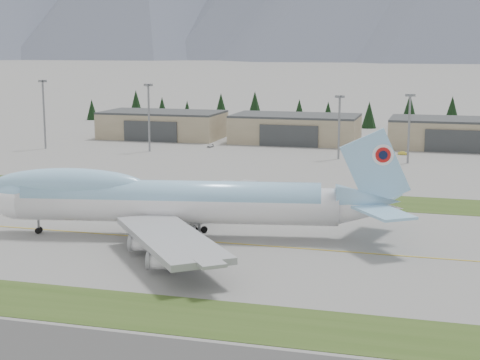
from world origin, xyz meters
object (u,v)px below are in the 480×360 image
(hangar_right, at_px, (457,133))
(service_vehicle_b, at_px, (403,155))
(service_vehicle_a, at_px, (210,147))
(boeing_747_freighter, at_px, (172,201))
(hangar_center, at_px, (296,129))
(hangar_left, at_px, (163,125))

(hangar_right, height_order, service_vehicle_b, hangar_right)
(service_vehicle_b, bearing_deg, service_vehicle_a, 96.04)
(boeing_747_freighter, bearing_deg, hangar_center, 81.68)
(boeing_747_freighter, relative_size, service_vehicle_b, 22.96)
(hangar_left, relative_size, service_vehicle_a, 12.41)
(hangar_left, relative_size, hangar_center, 1.00)
(service_vehicle_a, xyz_separation_m, service_vehicle_b, (69.74, -1.02, 0.00))
(hangar_center, relative_size, service_vehicle_a, 12.41)
(boeing_747_freighter, distance_m, hangar_left, 159.65)
(hangar_left, xyz_separation_m, service_vehicle_a, (27.49, -22.17, -5.39))
(hangar_left, height_order, hangar_right, same)
(boeing_747_freighter, xyz_separation_m, service_vehicle_a, (-32.67, 125.70, -7.14))
(boeing_747_freighter, bearing_deg, hangar_left, 101.82)
(hangar_left, distance_m, service_vehicle_a, 35.73)
(service_vehicle_a, bearing_deg, hangar_right, 19.78)
(hangar_center, xyz_separation_m, service_vehicle_b, (42.23, -23.20, -5.39))
(hangar_right, bearing_deg, service_vehicle_b, -127.45)
(boeing_747_freighter, xyz_separation_m, hangar_left, (-60.17, 147.87, -1.76))
(boeing_747_freighter, height_order, hangar_right, boeing_747_freighter)
(hangar_center, height_order, hangar_right, same)
(service_vehicle_b, bearing_deg, hangar_left, 83.46)
(hangar_center, bearing_deg, hangar_right, 0.00)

